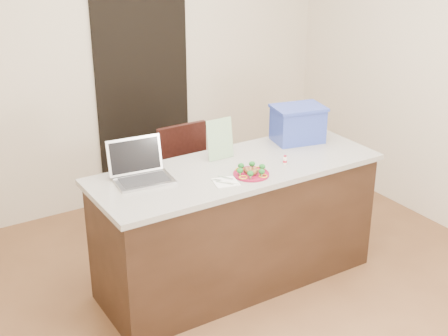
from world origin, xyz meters
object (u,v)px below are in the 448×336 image
blue_box (298,124)px  laptop (139,168)px  plate (251,174)px  yogurt_bottle (285,160)px  island (236,225)px  chair (189,177)px  napkin (226,182)px

blue_box → laptop: bearing=-167.4°
plate → blue_box: 0.77m
yogurt_bottle → laptop: 1.02m
plate → island: bearing=89.8°
plate → chair: bearing=88.8°
plate → laptop: size_ratio=0.62×
island → laptop: (-0.66, 0.17, 0.53)m
island → laptop: laptop is taller
plate → blue_box: bearing=28.1°
island → blue_box: 0.91m
island → laptop: 0.86m
blue_box → napkin: bearing=-145.0°
plate → chair: chair is taller
napkin → yogurt_bottle: yogurt_bottle is taller
napkin → laptop: bearing=141.2°
blue_box → chair: blue_box is taller
island → yogurt_bottle: size_ratio=32.62×
yogurt_bottle → chair: (-0.29, 0.88, -0.39)m
yogurt_bottle → laptop: (-0.97, 0.31, 0.04)m
island → plate: bearing=-90.2°
chair → blue_box: bearing=-41.2°
blue_box → yogurt_bottle: bearing=-126.1°
plate → blue_box: size_ratio=0.56×
laptop → chair: 0.99m
napkin → yogurt_bottle: 0.52m
napkin → chair: size_ratio=0.16×
plate → chair: 0.99m
laptop → chair: bearing=46.4°
island → chair: size_ratio=2.12×
plate → blue_box: blue_box is taller
yogurt_bottle → laptop: bearing=162.4°
laptop → island: bearing=-8.2°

